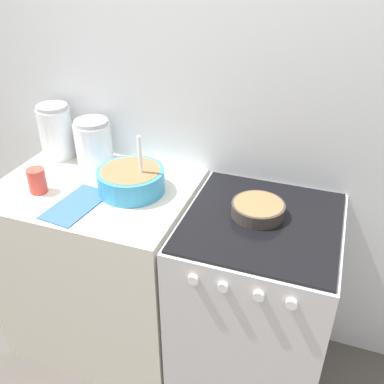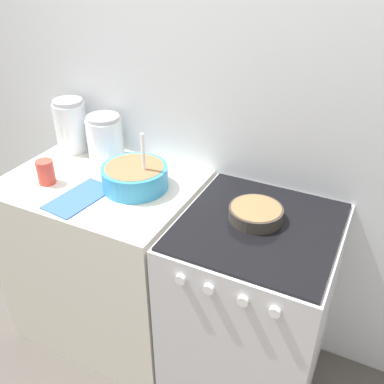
% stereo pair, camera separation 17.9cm
% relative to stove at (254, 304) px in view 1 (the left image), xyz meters
% --- Properties ---
extents(wall_back, '(4.76, 0.05, 2.40)m').
position_rel_stove_xyz_m(wall_back, '(-0.33, 0.35, 0.73)').
color(wall_back, silver).
rests_on(wall_back, ground_plane).
extents(countertop_cabinet, '(0.88, 0.66, 0.93)m').
position_rel_stove_xyz_m(countertop_cabinet, '(-0.77, 0.00, 0.00)').
color(countertop_cabinet, silver).
rests_on(countertop_cabinet, ground_plane).
extents(stove, '(0.63, 0.67, 0.93)m').
position_rel_stove_xyz_m(stove, '(0.00, 0.00, 0.00)').
color(stove, silver).
rests_on(stove, ground_plane).
extents(mixing_bowl, '(0.29, 0.29, 0.27)m').
position_rel_stove_xyz_m(mixing_bowl, '(-0.59, 0.03, 0.52)').
color(mixing_bowl, '#338CBF').
rests_on(mixing_bowl, countertop_cabinet).
extents(baking_pan, '(0.22, 0.22, 0.05)m').
position_rel_stove_xyz_m(baking_pan, '(-0.03, 0.03, 0.49)').
color(baking_pan, '#38332D').
rests_on(baking_pan, stove).
extents(storage_jar_left, '(0.16, 0.16, 0.27)m').
position_rel_stove_xyz_m(storage_jar_left, '(-1.09, 0.22, 0.58)').
color(storage_jar_left, silver).
rests_on(storage_jar_left, countertop_cabinet).
extents(storage_jar_middle, '(0.18, 0.18, 0.22)m').
position_rel_stove_xyz_m(storage_jar_middle, '(-0.89, 0.22, 0.56)').
color(storage_jar_middle, silver).
rests_on(storage_jar_middle, countertop_cabinet).
extents(tin_can, '(0.08, 0.08, 0.11)m').
position_rel_stove_xyz_m(tin_can, '(-0.97, -0.12, 0.52)').
color(tin_can, '#CC3F33').
rests_on(tin_can, countertop_cabinet).
extents(recipe_page, '(0.19, 0.31, 0.01)m').
position_rel_stove_xyz_m(recipe_page, '(-0.76, -0.16, 0.47)').
color(recipe_page, '#3359B2').
rests_on(recipe_page, countertop_cabinet).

